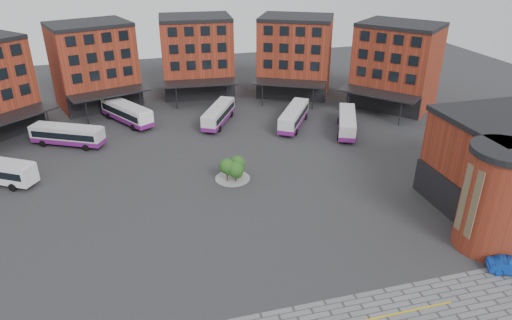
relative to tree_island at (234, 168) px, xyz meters
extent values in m
plane|color=#28282B|center=(-2.14, -11.64, -1.67)|extent=(160.00, 160.00, 0.00)
cube|color=black|center=(-30.34, 21.68, 0.33)|extent=(10.00, 9.07, 4.00)
cube|color=black|center=(-28.77, 19.93, 2.33)|extent=(12.61, 11.97, 0.25)
cylinder|color=black|center=(-24.18, 21.64, 0.33)|extent=(0.20, 0.20, 4.00)
cube|color=maroon|center=(-17.44, 34.80, 5.33)|extent=(15.55, 13.69, 14.00)
cube|color=black|center=(-15.86, 30.21, 0.33)|extent=(12.45, 4.71, 4.00)
cube|color=black|center=(-17.44, 34.80, 12.63)|extent=(15.65, 13.97, 0.60)
cube|color=black|center=(-15.80, 30.02, 7.53)|extent=(10.87, 3.87, 8.00)
cube|color=black|center=(-15.10, 27.99, 2.33)|extent=(13.72, 8.39, 0.25)
cylinder|color=black|center=(-18.81, 24.81, 0.33)|extent=(0.20, 0.20, 4.00)
cylinder|color=black|center=(-10.21, 27.77, 0.33)|extent=(0.20, 0.20, 4.00)
cube|color=maroon|center=(1.14, 37.24, 5.33)|extent=(13.67, 10.88, 14.00)
cube|color=black|center=(0.80, 32.40, 0.33)|extent=(13.00, 1.41, 4.00)
cube|color=black|center=(1.14, 37.24, 12.63)|extent=(13.69, 11.18, 0.60)
cube|color=black|center=(0.79, 32.21, 7.53)|extent=(11.42, 0.95, 8.00)
cube|color=black|center=(0.64, 30.06, 2.33)|extent=(13.28, 5.30, 0.25)
cylinder|color=black|center=(-4.03, 28.58, 0.33)|extent=(0.20, 0.20, 4.00)
cylinder|color=black|center=(5.05, 27.95, 0.33)|extent=(0.20, 0.20, 4.00)
cube|color=maroon|center=(19.20, 32.23, 5.33)|extent=(16.12, 14.81, 14.00)
cube|color=black|center=(17.00, 27.91, 0.33)|extent=(11.81, 6.35, 4.00)
cube|color=black|center=(19.20, 32.23, 12.63)|extent=(16.26, 15.08, 0.60)
cube|color=black|center=(16.91, 27.74, 7.53)|extent=(10.26, 5.33, 8.00)
cube|color=black|center=(15.93, 25.82, 2.33)|extent=(13.58, 9.82, 0.25)
cylinder|color=black|center=(11.06, 26.28, 0.33)|extent=(0.20, 0.20, 4.00)
cylinder|color=black|center=(19.17, 22.15, 0.33)|extent=(0.20, 0.20, 4.00)
cube|color=maroon|center=(33.87, 20.57, 5.33)|extent=(16.02, 16.39, 14.00)
cube|color=black|center=(30.15, 17.45, 0.33)|extent=(8.74, 10.28, 4.00)
cube|color=black|center=(33.87, 20.57, 12.63)|extent=(16.25, 16.58, 0.60)
cube|color=black|center=(30.00, 17.32, 7.53)|extent=(7.47, 8.86, 8.00)
cube|color=black|center=(28.35, 15.94, 2.33)|extent=(11.73, 12.79, 0.25)
cylinder|color=black|center=(24.05, 18.27, 0.33)|extent=(0.20, 0.20, 4.00)
cylinder|color=black|center=(29.90, 11.30, 0.33)|extent=(0.20, 0.20, 4.00)
cube|color=maroon|center=(27.86, -13.64, 3.33)|extent=(14.00, 12.00, 10.00)
cube|color=black|center=(20.76, -13.64, 0.33)|extent=(0.40, 12.00, 4.00)
cylinder|color=maroon|center=(20.86, -19.64, 3.33)|extent=(6.00, 6.00, 10.00)
cylinder|color=black|center=(20.86, -19.64, 8.63)|extent=(6.40, 6.40, 0.60)
cube|color=red|center=(17.96, -19.64, 3.83)|extent=(0.12, 2.20, 7.00)
cylinder|color=gray|center=(-0.14, 0.36, -1.61)|extent=(4.40, 4.40, 0.12)
cylinder|color=#332114|center=(-0.94, -0.24, -0.89)|extent=(0.14, 0.14, 1.56)
sphere|color=#244E1A|center=(-0.94, -0.24, 0.51)|extent=(1.91, 1.91, 1.91)
sphere|color=#244E1A|center=(-0.74, -0.39, 0.04)|extent=(1.34, 1.34, 1.34)
cylinder|color=#332114|center=(0.66, 0.96, -1.04)|extent=(0.14, 0.14, 1.27)
sphere|color=#244E1A|center=(0.66, 0.96, 0.11)|extent=(1.97, 1.97, 1.97)
sphere|color=#244E1A|center=(0.86, 0.81, -0.27)|extent=(1.38, 1.38, 1.38)
cylinder|color=#332114|center=(0.06, -0.64, -1.04)|extent=(0.14, 0.14, 1.27)
sphere|color=#244E1A|center=(0.06, -0.64, 0.10)|extent=(2.03, 2.03, 2.03)
sphere|color=#244E1A|center=(0.26, -0.79, -0.28)|extent=(1.42, 1.42, 1.42)
cylinder|color=black|center=(-26.29, 4.15, -1.18)|extent=(1.01, 0.76, 0.99)
cylinder|color=black|center=(-25.02, 6.28, -1.18)|extent=(1.01, 0.76, 0.99)
cube|color=silver|center=(-21.08, 16.67, 0.07)|extent=(10.74, 7.09, 2.41)
cube|color=black|center=(-21.08, 16.67, 0.24)|extent=(9.99, 6.75, 0.93)
cube|color=silver|center=(-21.08, 16.67, 1.32)|extent=(10.31, 6.81, 0.12)
cube|color=black|center=(-25.80, 19.07, 0.29)|extent=(1.05, 1.91, 1.08)
cube|color=#6B1971|center=(-21.08, 16.67, -0.79)|extent=(10.79, 7.15, 0.69)
cylinder|color=black|center=(-24.72, 17.14, -1.18)|extent=(1.01, 0.71, 0.98)
cylinder|color=black|center=(-23.60, 19.33, -1.18)|extent=(1.01, 0.71, 0.98)
cylinder|color=black|center=(-18.56, 14.00, -1.18)|extent=(1.01, 0.71, 0.98)
cylinder|color=black|center=(-17.44, 16.19, -1.18)|extent=(1.01, 0.71, 0.98)
cube|color=white|center=(-12.63, 23.85, 0.18)|extent=(8.20, 11.19, 2.56)
cube|color=black|center=(-12.63, 23.85, 0.37)|extent=(7.78, 10.44, 0.99)
cube|color=silver|center=(-12.63, 23.85, 1.52)|extent=(7.87, 10.75, 0.13)
cube|color=black|center=(-15.57, 28.68, 0.42)|extent=(1.96, 1.26, 1.15)
cube|color=#6B1971|center=(-12.63, 23.85, -0.73)|extent=(8.26, 11.25, 0.73)
cylinder|color=black|center=(-15.66, 26.32, -1.15)|extent=(0.81, 1.06, 1.05)
cylinder|color=black|center=(-13.43, 27.67, -1.15)|extent=(0.81, 1.06, 1.05)
cylinder|color=black|center=(-11.84, 20.02, -1.15)|extent=(0.81, 1.06, 1.05)
cylinder|color=black|center=(-9.61, 21.38, -1.15)|extent=(0.81, 1.06, 1.05)
cube|color=silver|center=(1.80, 19.65, 0.03)|extent=(7.13, 10.46, 2.36)
cube|color=black|center=(1.80, 19.65, 0.20)|extent=(6.79, 9.74, 0.91)
cube|color=silver|center=(1.80, 19.65, 1.26)|extent=(6.85, 10.04, 0.12)
cube|color=black|center=(4.26, 24.22, 0.25)|extent=(1.86, 1.07, 1.06)
cube|color=#6B1971|center=(1.80, 19.65, -0.81)|extent=(7.19, 10.52, 0.67)
cylinder|color=black|center=(2.35, 23.20, -1.19)|extent=(0.71, 0.98, 0.96)
cylinder|color=black|center=(4.47, 22.06, -1.19)|extent=(0.71, 0.98, 0.96)
cylinder|color=black|center=(-0.86, 17.23, -1.19)|extent=(0.71, 0.98, 0.96)
cylinder|color=black|center=(1.26, 16.09, -1.19)|extent=(0.71, 0.98, 0.96)
cube|color=silver|center=(13.27, 15.36, 0.10)|extent=(8.03, 10.61, 2.45)
cube|color=black|center=(13.27, 15.36, 0.28)|extent=(7.61, 9.90, 0.95)
cube|color=silver|center=(13.27, 15.36, 1.37)|extent=(7.71, 10.18, 0.12)
cube|color=black|center=(16.18, 19.91, 0.33)|extent=(1.85, 1.25, 1.10)
cube|color=#6B1971|center=(13.27, 15.36, -0.77)|extent=(8.09, 10.66, 0.70)
cylinder|color=black|center=(14.11, 19.00, -1.17)|extent=(0.79, 1.00, 1.00)
cylinder|color=black|center=(16.22, 17.65, -1.17)|extent=(0.79, 1.00, 1.00)
cylinder|color=black|center=(10.32, 13.07, -1.17)|extent=(0.79, 1.00, 1.00)
cylinder|color=black|center=(12.42, 11.72, -1.17)|extent=(0.79, 1.00, 1.00)
cube|color=silver|center=(20.40, 10.87, 0.06)|extent=(6.65, 10.77, 2.39)
cube|color=black|center=(20.40, 10.87, 0.23)|extent=(6.35, 10.01, 0.93)
cube|color=silver|center=(20.40, 10.87, 1.30)|extent=(6.38, 10.34, 0.12)
cube|color=black|center=(22.57, 15.66, 0.28)|extent=(1.94, 0.96, 1.07)
cube|color=#6B1971|center=(20.40, 10.87, -0.80)|extent=(6.70, 10.82, 0.68)
cylinder|color=black|center=(20.71, 14.50, -1.19)|extent=(0.67, 1.01, 0.97)
cylinder|color=black|center=(22.93, 13.49, -1.19)|extent=(0.67, 1.01, 0.97)
cylinder|color=black|center=(17.88, 8.25, -1.19)|extent=(0.67, 1.01, 0.97)
cylinder|color=black|center=(20.09, 7.25, -1.19)|extent=(0.67, 1.01, 0.97)
camera|label=1|loc=(-10.44, -49.44, 25.74)|focal=32.00mm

